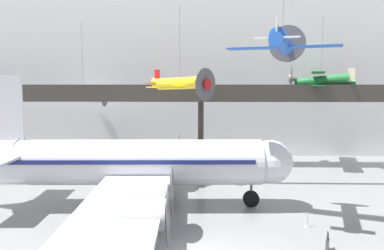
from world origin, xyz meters
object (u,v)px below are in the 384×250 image
(info_sign_pedestal, at_px, (327,243))
(suspended_plane_green_biplane, at_px, (321,81))
(suspended_plane_blue_trainer, at_px, (282,43))
(stanchion_barrier, at_px, (307,222))
(airliner_silver_main, at_px, (130,163))
(suspended_plane_white_twin, at_px, (84,97))
(suspended_plane_yellow_lowwing, at_px, (180,84))

(info_sign_pedestal, bearing_deg, suspended_plane_green_biplane, 100.75)
(suspended_plane_blue_trainer, relative_size, stanchion_barrier, 7.23)
(airliner_silver_main, relative_size, stanchion_barrier, 27.81)
(airliner_silver_main, bearing_deg, suspended_plane_white_twin, 115.48)
(suspended_plane_green_biplane, bearing_deg, suspended_plane_blue_trainer, 81.45)
(suspended_plane_white_twin, distance_m, suspended_plane_green_biplane, 29.25)
(suspended_plane_green_biplane, height_order, info_sign_pedestal, suspended_plane_green_biplane)
(suspended_plane_yellow_lowwing, bearing_deg, suspended_plane_white_twin, -177.61)
(suspended_plane_yellow_lowwing, height_order, stanchion_barrier, suspended_plane_yellow_lowwing)
(suspended_plane_white_twin, relative_size, suspended_plane_green_biplane, 1.15)
(suspended_plane_blue_trainer, relative_size, info_sign_pedestal, 6.28)
(suspended_plane_white_twin, xyz_separation_m, suspended_plane_green_biplane, (29.09, -2.28, 2.06))
(stanchion_barrier, relative_size, info_sign_pedestal, 0.87)
(suspended_plane_white_twin, height_order, stanchion_barrier, suspended_plane_white_twin)
(stanchion_barrier, bearing_deg, suspended_plane_white_twin, 135.40)
(airliner_silver_main, height_order, suspended_plane_white_twin, suspended_plane_white_twin)
(suspended_plane_yellow_lowwing, xyz_separation_m, stanchion_barrier, (9.56, -12.96, -9.57))
(suspended_plane_blue_trainer, xyz_separation_m, suspended_plane_green_biplane, (8.54, 18.51, -2.49))
(suspended_plane_yellow_lowwing, height_order, info_sign_pedestal, suspended_plane_yellow_lowwing)
(airliner_silver_main, xyz_separation_m, suspended_plane_blue_trainer, (11.24, -2.72, 9.07))
(suspended_plane_blue_trainer, bearing_deg, airliner_silver_main, 95.35)
(suspended_plane_blue_trainer, xyz_separation_m, info_sign_pedestal, (1.97, -4.83, -12.24))
(suspended_plane_yellow_lowwing, bearing_deg, suspended_plane_green_biplane, 60.35)
(airliner_silver_main, bearing_deg, suspended_plane_green_biplane, 36.85)
(suspended_plane_white_twin, bearing_deg, suspended_plane_green_biplane, -0.56)
(airliner_silver_main, distance_m, suspended_plane_white_twin, 20.83)
(suspended_plane_green_biplane, xyz_separation_m, info_sign_pedestal, (-6.57, -23.34, -9.76))
(info_sign_pedestal, bearing_deg, suspended_plane_blue_trainer, 138.72)
(suspended_plane_yellow_lowwing, xyz_separation_m, suspended_plane_green_biplane, (16.32, 6.79, 0.32))
(suspended_plane_white_twin, bearing_deg, info_sign_pedestal, -44.76)
(airliner_silver_main, relative_size, info_sign_pedestal, 24.15)
(suspended_plane_yellow_lowwing, relative_size, stanchion_barrier, 8.72)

